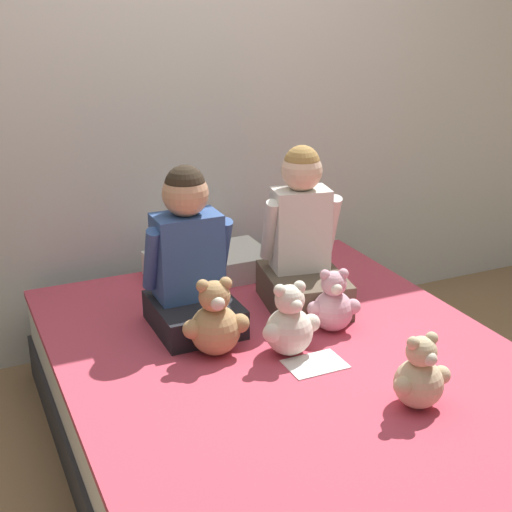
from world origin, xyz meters
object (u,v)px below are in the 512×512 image
(child_on_left, at_px, (189,261))
(teddy_bear_between_children, at_px, (290,324))
(teddy_bear_held_by_right_child, at_px, (333,305))
(sign_card, at_px, (315,364))
(child_on_right, at_px, (302,246))
(pillow_at_headboard, at_px, (209,265))
(bed, at_px, (288,403))
(teddy_bear_held_by_left_child, at_px, (215,322))
(teddy_bear_at_foot_of_bed, at_px, (420,376))

(child_on_left, xyz_separation_m, teddy_bear_between_children, (0.24, -0.38, -0.15))
(teddy_bear_held_by_right_child, relative_size, sign_card, 1.21)
(child_on_right, height_order, pillow_at_headboard, child_on_right)
(bed, height_order, teddy_bear_held_by_right_child, teddy_bear_held_by_right_child)
(teddy_bear_held_by_left_child, bearing_deg, pillow_at_headboard, 79.27)
(bed, relative_size, teddy_bear_at_foot_of_bed, 7.89)
(teddy_bear_held_by_left_child, bearing_deg, teddy_bear_at_foot_of_bed, -43.87)
(child_on_right, xyz_separation_m, teddy_bear_at_foot_of_bed, (-0.03, -0.85, -0.15))
(teddy_bear_between_children, bearing_deg, sign_card, -72.57)
(child_on_right, bearing_deg, pillow_at_headboard, 129.70)
(teddy_bear_at_foot_of_bed, bearing_deg, child_on_left, 116.31)
(child_on_right, height_order, teddy_bear_held_by_right_child, child_on_right)
(teddy_bear_held_by_left_child, height_order, teddy_bear_between_children, teddy_bear_held_by_left_child)
(teddy_bear_at_foot_of_bed, xyz_separation_m, sign_card, (-0.17, 0.37, -0.10))
(teddy_bear_held_by_right_child, bearing_deg, teddy_bear_between_children, -141.59)
(pillow_at_headboard, bearing_deg, bed, -90.00)
(child_on_left, distance_m, child_on_right, 0.49)
(teddy_bear_between_children, distance_m, pillow_at_headboard, 0.81)
(teddy_bear_between_children, bearing_deg, child_on_right, 51.64)
(child_on_left, xyz_separation_m, teddy_bear_held_by_left_child, (-0.00, -0.26, -0.15))
(teddy_bear_held_by_left_child, relative_size, pillow_at_headboard, 0.54)
(teddy_bear_held_by_left_child, distance_m, pillow_at_headboard, 0.74)
(bed, distance_m, teddy_bear_at_foot_of_bed, 0.62)
(teddy_bear_at_foot_of_bed, xyz_separation_m, pillow_at_headboard, (-0.21, 1.29, -0.05))
(pillow_at_headboard, bearing_deg, sign_card, -87.18)
(child_on_right, bearing_deg, sign_card, -102.30)
(child_on_right, height_order, teddy_bear_at_foot_of_bed, child_on_right)
(teddy_bear_held_by_right_child, bearing_deg, bed, -142.27)
(bed, height_order, teddy_bear_between_children, teddy_bear_between_children)
(child_on_left, height_order, teddy_bear_between_children, child_on_left)
(bed, xyz_separation_m, child_on_right, (0.25, 0.37, 0.47))
(teddy_bear_held_by_right_child, xyz_separation_m, teddy_bear_between_children, (-0.24, -0.10, 0.01))
(child_on_left, height_order, teddy_bear_at_foot_of_bed, child_on_left)
(child_on_right, height_order, teddy_bear_between_children, child_on_right)
(child_on_right, bearing_deg, teddy_bear_held_by_left_child, -142.10)
(pillow_at_headboard, xyz_separation_m, sign_card, (0.05, -0.92, -0.05))
(child_on_right, distance_m, teddy_bear_between_children, 0.47)
(teddy_bear_between_children, xyz_separation_m, teddy_bear_at_foot_of_bed, (0.21, -0.48, -0.01))
(teddy_bear_between_children, distance_m, sign_card, 0.17)
(teddy_bear_held_by_right_child, xyz_separation_m, sign_card, (-0.19, -0.21, -0.10))
(teddy_bear_held_by_right_child, distance_m, sign_card, 0.31)
(teddy_bear_held_by_right_child, bearing_deg, child_on_right, 104.51)
(bed, xyz_separation_m, sign_card, (0.05, -0.12, 0.22))
(bed, relative_size, teddy_bear_held_by_right_child, 7.88)
(child_on_left, bearing_deg, bed, -56.86)
(child_on_right, height_order, sign_card, child_on_right)
(teddy_bear_held_by_left_child, bearing_deg, bed, -16.08)
(teddy_bear_held_by_left_child, bearing_deg, child_on_left, 98.52)
(teddy_bear_held_by_right_child, distance_m, teddy_bear_at_foot_of_bed, 0.58)
(child_on_right, bearing_deg, teddy_bear_at_foot_of_bed, -81.96)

